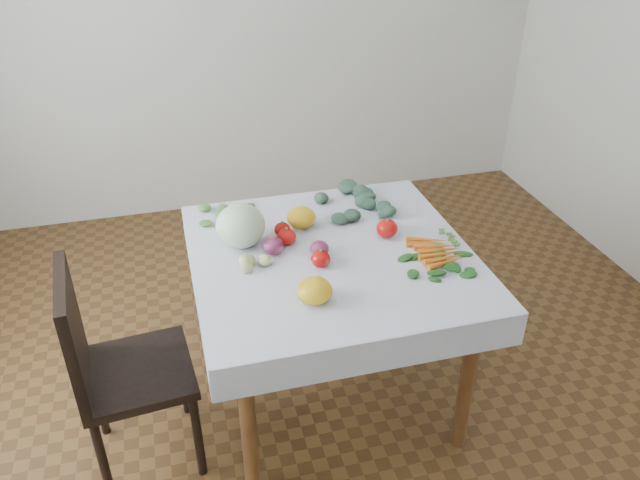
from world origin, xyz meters
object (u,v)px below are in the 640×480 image
at_px(table, 332,274).
at_px(chair, 111,362).
at_px(cabbage, 241,226).
at_px(heirloom_back, 301,217).
at_px(carrot_bunch, 438,250).

xyz_separation_m(table, chair, (-0.90, -0.16, -0.13)).
relative_size(chair, cabbage, 4.52).
bearing_deg(cabbage, heirloom_back, 17.54).
bearing_deg(chair, cabbage, 29.94).
xyz_separation_m(heirloom_back, carrot_bunch, (0.49, -0.36, -0.03)).
bearing_deg(chair, heirloom_back, 26.11).
height_order(chair, heirloom_back, chair).
distance_m(table, chair, 0.93).
relative_size(table, chair, 1.09).
height_order(table, cabbage, cabbage).
bearing_deg(table, heirloom_back, 105.44).
relative_size(chair, carrot_bunch, 3.60).
bearing_deg(cabbage, carrot_bunch, -19.76).
bearing_deg(chair, table, 10.21).
xyz_separation_m(cabbage, heirloom_back, (0.28, 0.09, -0.05)).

